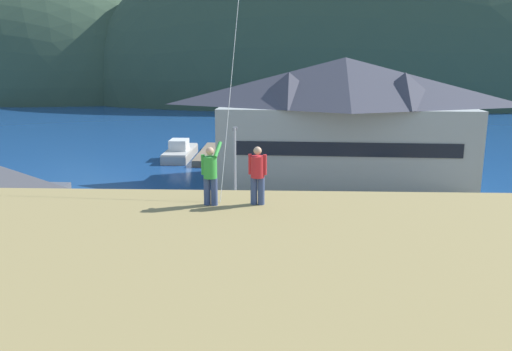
% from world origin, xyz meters
% --- Properties ---
extents(ground_plane, '(600.00, 600.00, 0.00)m').
position_xyz_m(ground_plane, '(0.00, 0.00, 0.00)').
color(ground_plane, '#66604C').
extents(parking_lot_pad, '(40.00, 20.00, 0.10)m').
position_xyz_m(parking_lot_pad, '(0.00, 5.00, 0.05)').
color(parking_lot_pad, gray).
rests_on(parking_lot_pad, ground).
extents(bay_water, '(360.00, 84.00, 0.03)m').
position_xyz_m(bay_water, '(0.00, 60.00, 0.01)').
color(bay_water, navy).
rests_on(bay_water, ground).
extents(far_hill_west_ridge, '(88.41, 50.67, 64.64)m').
position_xyz_m(far_hill_west_ridge, '(-61.08, 117.01, 0.00)').
color(far_hill_west_ridge, '#334733').
rests_on(far_hill_west_ridge, ground).
extents(far_hill_east_peak, '(143.14, 58.11, 93.46)m').
position_xyz_m(far_hill_east_peak, '(24.96, 109.40, 0.00)').
color(far_hill_east_peak, '#334733').
rests_on(far_hill_east_peak, ground).
extents(far_hill_center_saddle, '(108.79, 66.24, 79.15)m').
position_xyz_m(far_hill_center_saddle, '(45.08, 116.36, 0.00)').
color(far_hill_center_saddle, '#42513D').
rests_on(far_hill_center_saddle, ground).
extents(harbor_lodge, '(22.35, 10.81, 10.68)m').
position_xyz_m(harbor_lodge, '(8.34, 21.59, 5.69)').
color(harbor_lodge, '#999E99').
rests_on(harbor_lodge, ground).
extents(wharf_dock, '(3.20, 11.62, 0.70)m').
position_xyz_m(wharf_dock, '(-4.13, 32.94, 0.35)').
color(wharf_dock, '#70604C').
rests_on(wharf_dock, ground).
extents(moored_boat_wharfside, '(2.63, 8.18, 2.16)m').
position_xyz_m(moored_boat_wharfside, '(-7.81, 32.05, 0.72)').
color(moored_boat_wharfside, '#A8A399').
rests_on(moored_boat_wharfside, ground).
extents(parked_car_mid_row_near, '(4.22, 2.09, 1.82)m').
position_xyz_m(parked_car_mid_row_near, '(-9.93, -0.25, 1.06)').
color(parked_car_mid_row_near, '#236633').
rests_on(parked_car_mid_row_near, parking_lot_pad).
extents(parked_car_mid_row_center, '(4.27, 2.19, 1.82)m').
position_xyz_m(parked_car_mid_row_center, '(1.54, 0.86, 1.06)').
color(parked_car_mid_row_center, '#B28923').
rests_on(parked_car_mid_row_center, parking_lot_pad).
extents(parked_car_corner_spot, '(4.25, 2.15, 1.82)m').
position_xyz_m(parked_car_corner_spot, '(2.09, 5.60, 1.06)').
color(parked_car_corner_spot, '#9EA3A8').
rests_on(parked_car_corner_spot, parking_lot_pad).
extents(parked_car_mid_row_far, '(4.36, 2.38, 1.82)m').
position_xyz_m(parked_car_mid_row_far, '(6.45, 0.81, 1.06)').
color(parked_car_mid_row_far, slate).
rests_on(parked_car_mid_row_far, parking_lot_pad).
extents(parked_car_front_row_silver, '(4.34, 2.33, 1.82)m').
position_xyz_m(parked_car_front_row_silver, '(-7.77, 7.64, 1.06)').
color(parked_car_front_row_silver, silver).
rests_on(parked_car_front_row_silver, parking_lot_pad).
extents(parked_car_back_row_left, '(4.29, 2.24, 1.82)m').
position_xyz_m(parked_car_back_row_left, '(12.20, 6.97, 1.06)').
color(parked_car_back_row_left, slate).
rests_on(parked_car_back_row_left, parking_lot_pad).
extents(parked_car_front_row_end, '(4.22, 2.10, 1.82)m').
position_xyz_m(parked_car_front_row_end, '(-4.60, -0.69, 1.06)').
color(parked_car_front_row_end, '#9EA3A8').
rests_on(parked_car_front_row_end, parking_lot_pad).
extents(parking_light_pole, '(0.24, 0.78, 6.10)m').
position_xyz_m(parking_light_pole, '(-0.05, 10.56, 3.67)').
color(parking_light_pole, '#ADADB2').
rests_on(parking_light_pole, parking_lot_pad).
extents(person_kite_flyer, '(0.59, 0.62, 1.86)m').
position_xyz_m(person_kite_flyer, '(0.69, -7.24, 7.17)').
color(person_kite_flyer, '#384770').
rests_on(person_kite_flyer, grassy_hill_foreground).
extents(person_companion, '(0.55, 0.40, 1.74)m').
position_xyz_m(person_companion, '(2.07, -7.11, 7.15)').
color(person_companion, '#384770').
rests_on(person_companion, grassy_hill_foreground).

